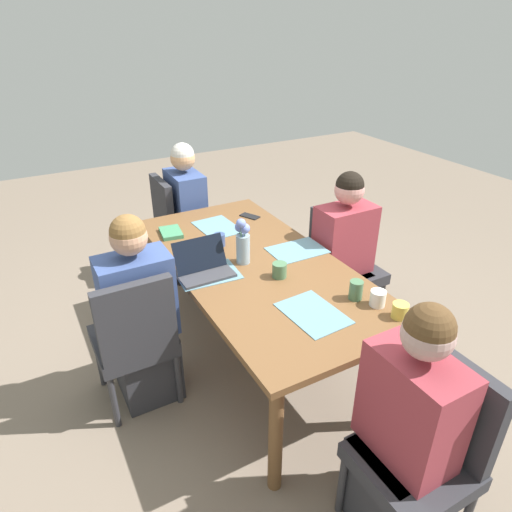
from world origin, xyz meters
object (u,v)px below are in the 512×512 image
object	(u,v)px
coffee_mug_far_left	(219,240)
book_red_cover	(171,232)
chair_far_left_far	(135,335)
coffee_mug_centre_right	(356,290)
person_near_left_mid	(342,261)
coffee_mug_near_left	(279,270)
person_head_left_left_near	(404,438)
person_far_left_far	(141,321)
chair_head_left_left_near	(427,445)
chair_near_left_mid	(342,258)
coffee_mug_centre_left	(378,298)
person_head_right_right_near	(187,220)
laptop_far_left_far	(203,268)
chair_head_right_right_near	(177,222)
phone_black	(250,216)
flower_vase	(243,242)
dining_table	(256,273)
coffee_mug_near_right	(400,311)

from	to	relation	value
coffee_mug_far_left	book_red_cover	size ratio (longest dim) A/B	0.42
chair_far_left_far	coffee_mug_centre_right	world-z (taller)	chair_far_left_far
person_near_left_mid	coffee_mug_near_left	bearing A→B (deg)	110.23
chair_far_left_far	person_head_left_left_near	bearing A→B (deg)	-147.66
coffee_mug_near_left	person_far_left_far	bearing A→B (deg)	72.79
person_near_left_mid	coffee_mug_far_left	world-z (taller)	person_near_left_mid
chair_head_left_left_near	coffee_mug_centre_right	world-z (taller)	chair_head_left_left_near
chair_head_left_left_near	book_red_cover	bearing A→B (deg)	11.00
chair_near_left_mid	coffee_mug_centre_right	world-z (taller)	chair_near_left_mid
person_head_left_left_near	coffee_mug_centre_left	bearing A→B (deg)	-30.48
person_far_left_far	person_head_right_right_near	size ratio (longest dim) A/B	1.00
chair_near_left_mid	coffee_mug_near_left	world-z (taller)	chair_near_left_mid
person_head_left_left_near	laptop_far_left_far	distance (m)	1.40
person_head_right_right_near	book_red_cover	size ratio (longest dim) A/B	5.97
chair_head_right_right_near	phone_black	xyz separation A→B (m)	(-0.68, -0.36, 0.24)
coffee_mug_centre_left	phone_black	size ratio (longest dim) A/B	0.58
person_far_left_far	coffee_mug_far_left	world-z (taller)	person_far_left_far
coffee_mug_near_left	flower_vase	bearing A→B (deg)	22.22
dining_table	coffee_mug_centre_right	xyz separation A→B (m)	(-0.61, -0.28, 0.13)
chair_far_left_far	chair_head_left_left_near	bearing A→B (deg)	-146.53
person_near_left_mid	coffee_mug_near_right	world-z (taller)	person_near_left_mid
person_head_right_right_near	coffee_mug_centre_left	size ratio (longest dim) A/B	13.68
person_head_left_left_near	coffee_mug_centre_right	xyz separation A→B (m)	(0.70, -0.29, 0.26)
dining_table	chair_head_left_left_near	distance (m)	1.38
flower_vase	phone_black	distance (m)	0.73
person_far_left_far	laptop_far_left_far	xyz separation A→B (m)	(0.00, -0.41, 0.25)
person_head_right_right_near	coffee_mug_centre_right	world-z (taller)	person_head_right_right_near
laptop_far_left_far	coffee_mug_near_right	world-z (taller)	laptop_far_left_far
person_head_right_right_near	coffee_mug_near_left	xyz separation A→B (m)	(-1.49, -0.01, 0.25)
chair_far_left_far	person_far_left_far	world-z (taller)	person_far_left_far
chair_head_right_right_near	coffee_mug_centre_right	distance (m)	2.00
person_far_left_far	chair_far_left_far	bearing A→B (deg)	141.24
dining_table	flower_vase	world-z (taller)	flower_vase
chair_near_left_mid	laptop_far_left_far	xyz separation A→B (m)	(-0.08, 1.13, 0.27)
person_head_left_left_near	person_far_left_far	xyz separation A→B (m)	(1.34, 0.74, 0.00)
flower_vase	book_red_cover	distance (m)	0.67
person_far_left_far	book_red_cover	size ratio (longest dim) A/B	5.97
person_head_right_right_near	phone_black	bearing A→B (deg)	-155.27
chair_head_left_left_near	coffee_mug_far_left	distance (m)	1.73
chair_head_right_right_near	coffee_mug_centre_left	world-z (taller)	chair_head_right_right_near
dining_table	coffee_mug_centre_left	distance (m)	0.80
coffee_mug_near_right	coffee_mug_far_left	bearing A→B (deg)	21.53
person_head_left_left_near	phone_black	world-z (taller)	person_head_left_left_near
chair_near_left_mid	coffee_mug_centre_left	world-z (taller)	chair_near_left_mid
coffee_mug_centre_left	person_far_left_far	bearing A→B (deg)	55.54
chair_head_left_left_near	person_near_left_mid	size ratio (longest dim) A/B	0.75
chair_near_left_mid	coffee_mug_centre_left	distance (m)	0.99
dining_table	person_near_left_mid	world-z (taller)	person_near_left_mid
chair_head_left_left_near	flower_vase	distance (m)	1.47
chair_head_left_left_near	flower_vase	bearing A→B (deg)	5.47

